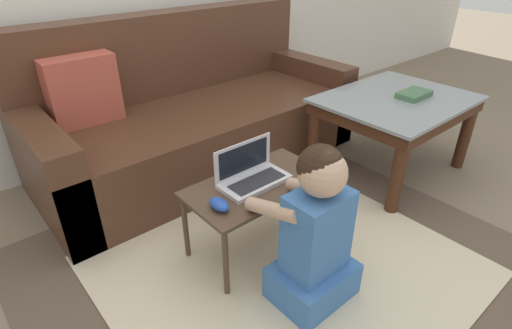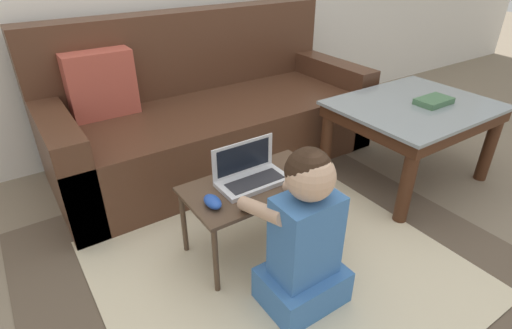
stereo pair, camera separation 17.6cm
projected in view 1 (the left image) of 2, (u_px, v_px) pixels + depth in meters
name	position (u px, v px, depth m)	size (l,w,h in m)	color
ground_plane	(287.00, 253.00, 1.87)	(16.00, 16.00, 0.00)	#7F705B
area_rug	(285.00, 266.00, 1.79)	(2.03, 1.92, 0.01)	brown
couch	(194.00, 117.00, 2.51)	(1.98, 0.85, 0.90)	#4C2D1E
coffee_table	(395.00, 110.00, 2.36)	(0.86, 0.69, 0.47)	gray
laptop_desk	(257.00, 191.00, 1.76)	(0.63, 0.35, 0.35)	#4C3828
laptop	(252.00, 176.00, 1.73)	(0.31, 0.16, 0.17)	silver
computer_mouse	(219.00, 204.00, 1.57)	(0.06, 0.10, 0.04)	#234CB2
person_seated	(315.00, 234.00, 1.49)	(0.32, 0.39, 0.69)	#3D70B2
book_on_table	(414.00, 94.00, 2.32)	(0.21, 0.13, 0.03)	#47704C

